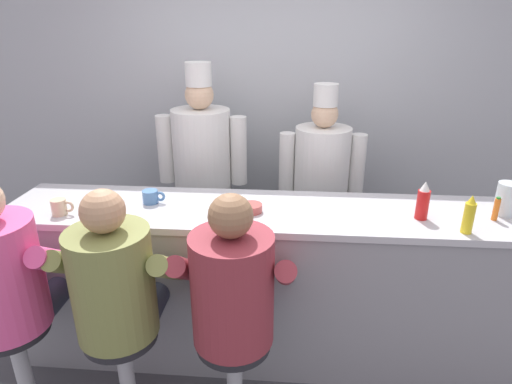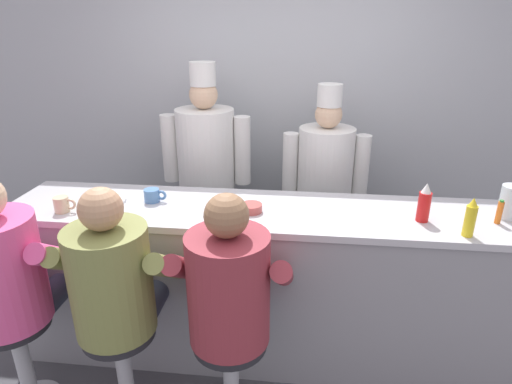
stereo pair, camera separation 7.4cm
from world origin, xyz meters
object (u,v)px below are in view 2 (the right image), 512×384
at_px(coffee_mug_blue, 153,195).
at_px(diner_seated_maroon, 230,294).
at_px(hot_sauce_bottle_orange, 499,212).
at_px(water_pitcher_clear, 511,202).
at_px(coffee_mug_tan, 62,204).
at_px(ketchup_bottle_red, 424,204).
at_px(breakfast_plate, 106,199).
at_px(diner_seated_olive, 115,286).
at_px(mustard_bottle_yellow, 470,218).
at_px(cook_in_whites_far, 324,183).
at_px(cereal_bowl, 251,208).
at_px(diner_seated_pink, 7,276).
at_px(cook_in_whites_near, 207,168).

relative_size(coffee_mug_blue, diner_seated_maroon, 0.10).
relative_size(hot_sauce_bottle_orange, coffee_mug_blue, 0.98).
xyz_separation_m(water_pitcher_clear, coffee_mug_tan, (-2.58, -0.21, -0.05)).
distance_m(water_pitcher_clear, diner_seated_maroon, 1.67).
distance_m(ketchup_bottle_red, coffee_mug_tan, 2.08).
height_order(breakfast_plate, coffee_mug_blue, coffee_mug_blue).
bearing_deg(diner_seated_olive, coffee_mug_tan, 138.94).
relative_size(mustard_bottle_yellow, hot_sauce_bottle_orange, 1.55).
distance_m(ketchup_bottle_red, cook_in_whites_far, 1.04).
relative_size(cereal_bowl, diner_seated_pink, 0.09).
xyz_separation_m(cereal_bowl, cook_in_whites_far, (0.47, 0.86, -0.14)).
bearing_deg(diner_seated_pink, breakfast_plate, 62.66).
relative_size(hot_sauce_bottle_orange, cereal_bowl, 1.06).
height_order(mustard_bottle_yellow, diner_seated_maroon, diner_seated_maroon).
distance_m(mustard_bottle_yellow, cereal_bowl, 1.18).
distance_m(mustard_bottle_yellow, cook_in_whites_near, 1.97).
bearing_deg(diner_seated_olive, ketchup_bottle_red, 18.10).
height_order(coffee_mug_tan, diner_seated_maroon, diner_seated_maroon).
relative_size(diner_seated_pink, diner_seated_olive, 1.02).
bearing_deg(cereal_bowl, cook_in_whites_far, 61.65).
bearing_deg(hot_sauce_bottle_orange, diner_seated_pink, -168.35).
height_order(coffee_mug_tan, coffee_mug_blue, coffee_mug_tan).
bearing_deg(hot_sauce_bottle_orange, cook_in_whites_far, 136.74).
bearing_deg(water_pitcher_clear, coffee_mug_blue, -179.90).
bearing_deg(breakfast_plate, hot_sauce_bottle_orange, -1.24).
height_order(coffee_mug_tan, diner_seated_pink, diner_seated_pink).
relative_size(breakfast_plate, diner_seated_maroon, 0.18).
xyz_separation_m(ketchup_bottle_red, coffee_mug_blue, (-1.60, 0.10, -0.06)).
bearing_deg(coffee_mug_blue, ketchup_bottle_red, -3.49).
relative_size(hot_sauce_bottle_orange, breakfast_plate, 0.57).
bearing_deg(water_pitcher_clear, diner_seated_maroon, -157.57).
relative_size(hot_sauce_bottle_orange, diner_seated_pink, 0.10).
relative_size(coffee_mug_blue, cook_in_whites_near, 0.08).
relative_size(breakfast_plate, coffee_mug_blue, 1.72).
xyz_separation_m(hot_sauce_bottle_orange, cook_in_whites_far, (-0.92, 0.86, -0.19)).
bearing_deg(ketchup_bottle_red, coffee_mug_tan, -176.90).
xyz_separation_m(hot_sauce_bottle_orange, diner_seated_olive, (-2.01, -0.54, -0.27)).
height_order(ketchup_bottle_red, cook_in_whites_far, cook_in_whites_far).
height_order(ketchup_bottle_red, cereal_bowl, ketchup_bottle_red).
distance_m(ketchup_bottle_red, cook_in_whites_near, 1.72).
relative_size(mustard_bottle_yellow, coffee_mug_tan, 1.60).
bearing_deg(diner_seated_pink, water_pitcher_clear, 13.02).
bearing_deg(mustard_bottle_yellow, diner_seated_pink, -171.39).
height_order(ketchup_bottle_red, diner_seated_maroon, diner_seated_maroon).
distance_m(mustard_bottle_yellow, coffee_mug_blue, 1.81).
xyz_separation_m(diner_seated_pink, cook_in_whites_far, (1.69, 1.40, 0.07)).
xyz_separation_m(breakfast_plate, cereal_bowl, (0.92, -0.05, 0.01)).
relative_size(hot_sauce_bottle_orange, coffee_mug_tan, 1.03).
bearing_deg(coffee_mug_tan, hot_sauce_bottle_orange, 2.92).
distance_m(mustard_bottle_yellow, hot_sauce_bottle_orange, 0.28).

